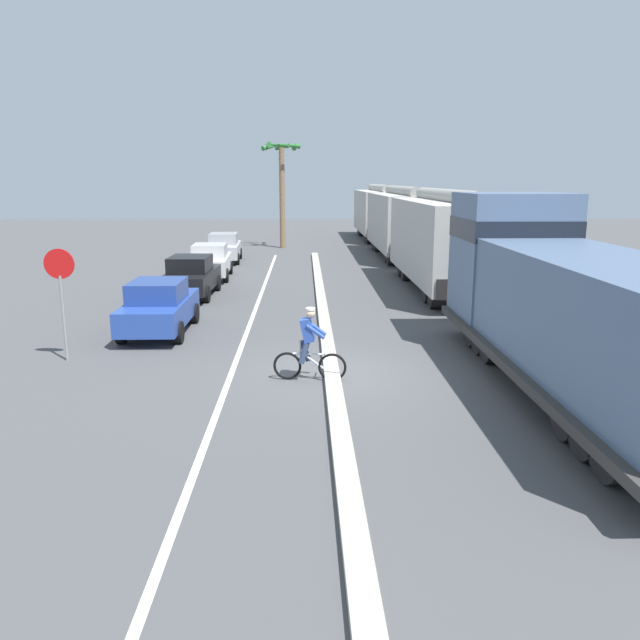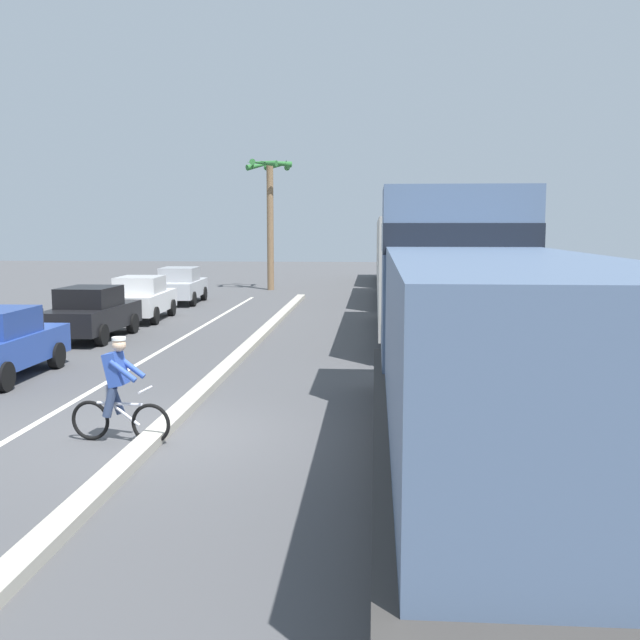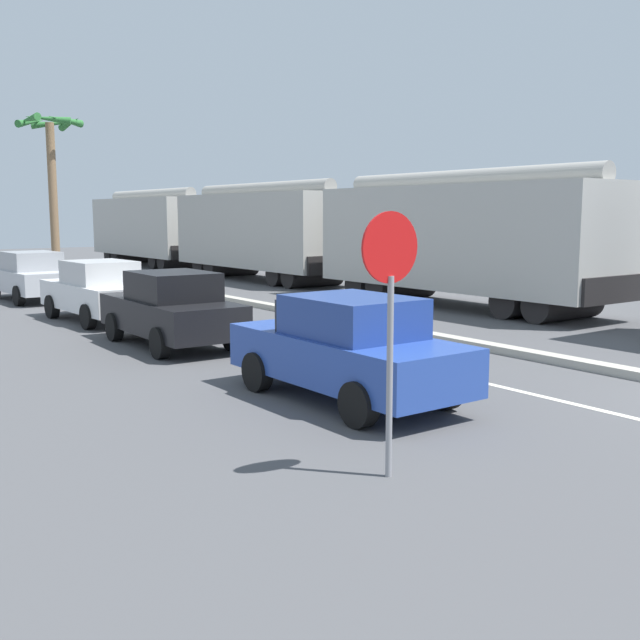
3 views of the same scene
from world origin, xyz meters
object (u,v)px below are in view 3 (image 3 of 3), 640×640
object	(u,v)px
hopper_car_trailing	(152,228)
stop_sign	(390,293)
parked_car_blue	(347,348)
parked_car_white	(98,291)
hopper_car_middle	(262,232)
parked_car_black	(171,309)
parked_car_silver	(31,276)
hopper_car_lead	(461,239)
palm_tree_near	(51,157)

from	to	relation	value
hopper_car_trailing	stop_sign	world-z (taller)	hopper_car_trailing
parked_car_blue	stop_sign	size ratio (longest dim) A/B	1.46
parked_car_white	hopper_car_trailing	bearing A→B (deg)	62.74
hopper_car_middle	parked_car_white	size ratio (longest dim) A/B	2.48
parked_car_black	stop_sign	world-z (taller)	stop_sign
parked_car_black	parked_car_silver	xyz separation A→B (m)	(-0.04, 10.68, 0.00)
hopper_car_lead	parked_car_blue	xyz separation A→B (m)	(-10.11, -7.20, -1.26)
parked_car_black	hopper_car_middle	bearing A→B (deg)	51.31
hopper_car_middle	parked_car_white	world-z (taller)	hopper_car_middle
hopper_car_lead	stop_sign	world-z (taller)	hopper_car_lead
parked_car_silver	palm_tree_near	xyz separation A→B (m)	(3.05, 7.32, 4.42)
parked_car_blue	stop_sign	distance (m)	3.60
hopper_car_trailing	stop_sign	distance (m)	35.36
hopper_car_trailing	parked_car_black	bearing A→B (deg)	-112.76
palm_tree_near	parked_car_silver	bearing A→B (deg)	-112.60
hopper_car_trailing	palm_tree_near	size ratio (longest dim) A/B	1.50
hopper_car_middle	stop_sign	distance (m)	24.73
parked_car_black	parked_car_silver	world-z (taller)	same
hopper_car_middle	parked_car_black	world-z (taller)	hopper_car_middle
hopper_car_trailing	palm_tree_near	world-z (taller)	palm_tree_near
parked_car_black	stop_sign	distance (m)	9.19
hopper_car_lead	stop_sign	size ratio (longest dim) A/B	3.68
parked_car_blue	stop_sign	xyz separation A→B (m)	(-1.73, -2.92, 1.21)
hopper_car_trailing	parked_car_silver	bearing A→B (deg)	-126.88
hopper_car_lead	stop_sign	distance (m)	15.58
hopper_car_trailing	parked_car_white	world-z (taller)	hopper_car_trailing
hopper_car_lead	stop_sign	xyz separation A→B (m)	(-11.84, -10.11, -0.05)
stop_sign	palm_tree_near	distance (m)	27.55
hopper_car_lead	parked_car_silver	world-z (taller)	hopper_car_lead
hopper_car_trailing	stop_sign	bearing A→B (deg)	-109.57
palm_tree_near	stop_sign	bearing A→B (deg)	-99.75
hopper_car_trailing	parked_car_blue	xyz separation A→B (m)	(-10.11, -30.40, -1.26)
hopper_car_lead	parked_car_silver	size ratio (longest dim) A/B	2.48
hopper_car_lead	hopper_car_trailing	world-z (taller)	same
parked_car_white	hopper_car_lead	bearing A→B (deg)	-19.09
hopper_car_trailing	hopper_car_middle	bearing A→B (deg)	-90.00
parked_car_white	hopper_car_middle	bearing A→B (deg)	38.57
hopper_car_middle	palm_tree_near	world-z (taller)	palm_tree_near
parked_car_white	stop_sign	distance (m)	13.78
hopper_car_middle	parked_car_blue	bearing A→B (deg)	-118.28
parked_car_white	palm_tree_near	distance (m)	14.36
parked_car_blue	parked_car_silver	xyz separation A→B (m)	(-0.15, 16.72, 0.00)
hopper_car_middle	parked_car_white	xyz separation A→B (m)	(-10.14, -8.09, -1.26)
hopper_car_trailing	palm_tree_near	bearing A→B (deg)	-138.62
hopper_car_lead	hopper_car_trailing	distance (m)	23.20
hopper_car_lead	hopper_car_trailing	xyz separation A→B (m)	(0.00, 23.20, 0.00)
hopper_car_middle	stop_sign	size ratio (longest dim) A/B	3.68
parked_car_black	parked_car_white	bearing A→B (deg)	89.11
parked_car_black	parked_car_blue	bearing A→B (deg)	-89.03
hopper_car_lead	parked_car_silver	bearing A→B (deg)	137.12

